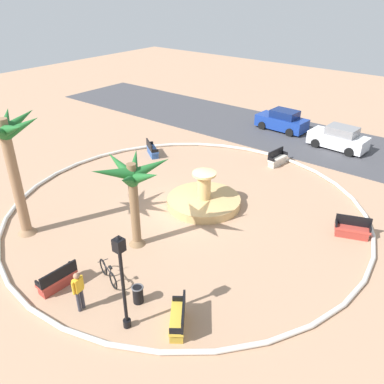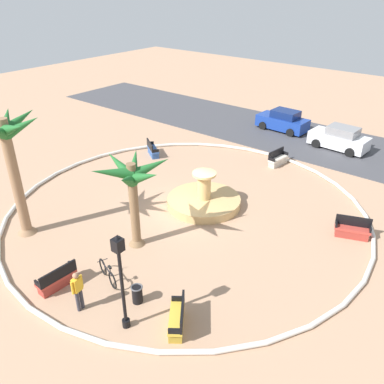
{
  "view_description": "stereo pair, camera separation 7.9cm",
  "coord_description": "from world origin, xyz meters",
  "views": [
    {
      "loc": [
        11.46,
        -13.96,
        10.84
      ],
      "look_at": [
        0.12,
        0.29,
        1.0
      ],
      "focal_mm": 37.32,
      "sensor_mm": 36.0,
      "label": 1
    },
    {
      "loc": [
        11.52,
        -13.91,
        10.84
      ],
      "look_at": [
        0.12,
        0.29,
        1.0
      ],
      "focal_mm": 37.32,
      "sensor_mm": 36.0,
      "label": 2
    }
  ],
  "objects": [
    {
      "name": "ground_plane",
      "position": [
        0.0,
        0.0,
        0.0
      ],
      "size": [
        80.0,
        80.0,
        0.0
      ],
      "primitive_type": "plane",
      "color": "tan"
    },
    {
      "name": "palm_tree_near_fountain",
      "position": [
        -4.68,
        -6.41,
        4.46
      ],
      "size": [
        3.33,
        3.32,
        5.94
      ],
      "color": "#8E6B4C",
      "rests_on": "ground"
    },
    {
      "name": "person_cyclist_helmet",
      "position": [
        1.46,
        -7.95,
        0.94
      ],
      "size": [
        0.24,
        0.53,
        1.68
      ],
      "color": "#33333D",
      "rests_on": "ground"
    },
    {
      "name": "bench_east",
      "position": [
        4.82,
        -6.38,
        0.35
      ],
      "size": [
        1.36,
        1.58,
        1.0
      ],
      "color": "gold",
      "rests_on": "ground"
    },
    {
      "name": "bench_north",
      "position": [
        -0.21,
        -7.77,
        0.35
      ],
      "size": [
        0.55,
        1.61,
        1.0
      ],
      "color": "#B73D33",
      "rests_on": "ground"
    },
    {
      "name": "plaza_curb",
      "position": [
        0.0,
        0.0,
        0.1
      ],
      "size": [
        18.56,
        18.56,
        0.2
      ],
      "primitive_type": "torus",
      "color": "silver",
      "rests_on": "ground"
    },
    {
      "name": "parked_car_leftmost",
      "position": [
        -1.94,
        14.37,
        0.78
      ],
      "size": [
        4.08,
        2.07,
        1.67
      ],
      "color": "navy",
      "rests_on": "ground"
    },
    {
      "name": "palm_tree_by_curb",
      "position": [
        0.13,
        -3.78,
        3.2
      ],
      "size": [
        3.41,
        3.28,
        4.31
      ],
      "color": "brown",
      "rests_on": "ground"
    },
    {
      "name": "bench_southeast",
      "position": [
        7.62,
        2.98,
        0.35
      ],
      "size": [
        1.67,
        1.04,
        1.0
      ],
      "color": "#B73D33",
      "rests_on": "ground"
    },
    {
      "name": "bench_southwest",
      "position": [
        0.95,
        8.17,
        0.35
      ],
      "size": [
        0.69,
        1.65,
        1.0
      ],
      "color": "beige",
      "rests_on": "ground"
    },
    {
      "name": "parked_car_second",
      "position": [
        3.02,
        13.33,
        0.78
      ],
      "size": [
        4.1,
        2.11,
        1.67
      ],
      "color": "silver",
      "rests_on": "ground"
    },
    {
      "name": "bicycle_red_frame",
      "position": [
        1.05,
        -6.28,
        0.38
      ],
      "size": [
        1.65,
        0.65,
        0.94
      ],
      "color": "black",
      "rests_on": "ground"
    },
    {
      "name": "lamppost",
      "position": [
        3.39,
        -7.47,
        2.27
      ],
      "size": [
        0.32,
        0.32,
        3.87
      ],
      "color": "black",
      "rests_on": "ground"
    },
    {
      "name": "fountain",
      "position": [
        0.39,
        0.96,
        0.29
      ],
      "size": [
        3.92,
        3.92,
        1.94
      ],
      "color": "tan",
      "rests_on": "ground"
    },
    {
      "name": "bench_west",
      "position": [
        -6.5,
        4.22,
        0.35
      ],
      "size": [
        1.61,
        1.29,
        1.0
      ],
      "color": "#335BA8",
      "rests_on": "ground"
    },
    {
      "name": "trash_bin",
      "position": [
        2.83,
        -6.37,
        0.39
      ],
      "size": [
        0.46,
        0.46,
        0.73
      ],
      "color": "black",
      "rests_on": "ground"
    },
    {
      "name": "street_asphalt",
      "position": [
        0.0,
        13.68,
        0.01
      ],
      "size": [
        48.0,
        8.0,
        0.03
      ],
      "primitive_type": "cube",
      "color": "#424247",
      "rests_on": "ground"
    }
  ]
}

